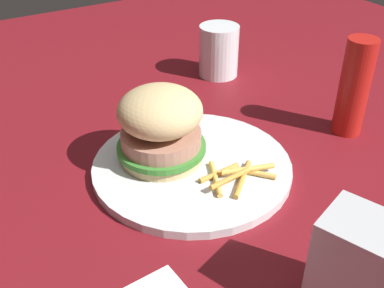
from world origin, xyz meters
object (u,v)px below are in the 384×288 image
at_px(sandwich, 160,125).
at_px(drink_glass, 219,53).
at_px(fries_pile, 235,175).
at_px(plate, 192,166).
at_px(ketchup_bottle, 354,87).
at_px(napkin_dispenser, 366,272).

height_order(sandwich, drink_glass, sandwich).
relative_size(sandwich, fries_pile, 1.23).
relative_size(plate, ketchup_bottle, 1.81).
bearing_deg(sandwich, ketchup_bottle, -103.20).
height_order(plate, sandwich, sandwich).
relative_size(napkin_dispenser, ketchup_bottle, 0.72).
bearing_deg(plate, drink_glass, -40.42).
xyz_separation_m(fries_pile, drink_glass, (0.29, -0.17, 0.03)).
xyz_separation_m(plate, napkin_dispenser, (-0.27, -0.02, 0.05)).
xyz_separation_m(plate, fries_pile, (-0.06, -0.03, 0.01)).
height_order(plate, drink_glass, drink_glass).
bearing_deg(ketchup_bottle, drink_glass, 11.11).
distance_m(fries_pile, napkin_dispenser, 0.22).
relative_size(fries_pile, drink_glass, 1.04).
relative_size(drink_glass, napkin_dispenser, 0.89).
distance_m(plate, fries_pile, 0.07).
height_order(fries_pile, ketchup_bottle, ketchup_bottle).
distance_m(plate, ketchup_bottle, 0.27).
bearing_deg(napkin_dispenser, sandwich, 168.48).
bearing_deg(napkin_dispenser, drink_glass, 140.19).
relative_size(sandwich, ketchup_bottle, 0.81).
xyz_separation_m(plate, drink_glass, (0.24, -0.20, 0.04)).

